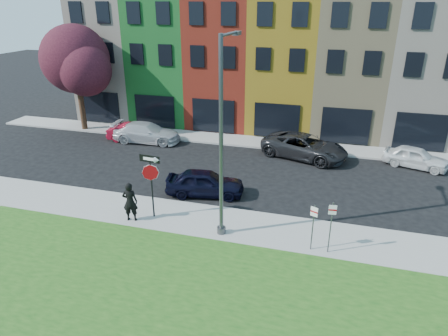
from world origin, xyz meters
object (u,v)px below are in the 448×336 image
(man, at_px, (130,202))
(street_lamp, at_px, (223,141))
(stop_sign, at_px, (151,174))
(sedan_near, at_px, (205,183))

(man, height_order, street_lamp, street_lamp)
(stop_sign, height_order, sedan_near, stop_sign)
(sedan_near, xyz_separation_m, street_lamp, (2.01, -3.49, 3.77))
(street_lamp, bearing_deg, stop_sign, 176.95)
(man, height_order, sedan_near, man)
(sedan_near, distance_m, street_lamp, 5.52)
(sedan_near, bearing_deg, stop_sign, 142.46)
(street_lamp, bearing_deg, man, -174.28)
(man, xyz_separation_m, street_lamp, (4.51, 0.25, 3.39))
(stop_sign, height_order, street_lamp, street_lamp)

